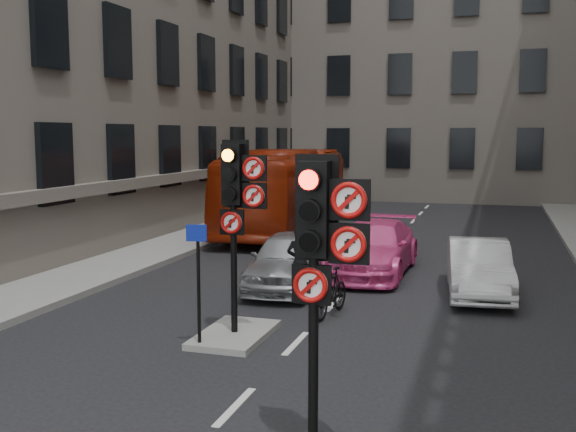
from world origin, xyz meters
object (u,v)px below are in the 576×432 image
Objects in this scene: car_white at (479,268)px; bus_red at (287,190)px; signal_near at (321,241)px; car_silver at (289,260)px; car_pink at (373,248)px; signal_far at (237,195)px; motorcycle at (331,293)px; info_sign at (198,267)px; motorcyclist at (300,263)px.

car_white is 0.34× the size of bus_red.
bus_red is (-5.97, 17.91, -0.99)m from signal_near.
car_pink reaches higher than car_silver.
signal_far is 3.26m from motorcycle.
car_pink is (-1.23, 10.55, -1.87)m from signal_near.
signal_near is 8.93m from car_silver.
signal_near reaches higher than info_sign.
bus_red is (-4.74, 7.36, 0.89)m from car_pink.
signal_near reaches higher than car_pink.
motorcyclist is (0.63, -1.19, 0.17)m from car_silver.
signal_far is (-2.60, 4.00, 0.12)m from signal_near.
signal_far reaches higher than signal_near.
info_sign is at bearing 80.27° from motorcyclist.
motorcyclist reaches higher than motorcycle.
motorcyclist reaches higher than car_silver.
car_silver is 5.10m from info_sign.
car_white is (1.59, 8.85, -1.93)m from signal_near.
car_silver is at bearing -125.22° from car_pink.
bus_red is at bearing 103.61° from signal_far.
signal_far is at bearing -136.29° from car_white.
car_pink is at bearing 64.18° from info_sign.
car_pink is 3.67m from motorcyclist.
motorcyclist is at bearing 84.15° from signal_far.
car_silver is 4.55m from car_white.
car_silver is 2.37× the size of motorcyclist.
motorcycle is at bearing -72.18° from bus_red.
bus_red is at bearing 102.92° from car_silver.
motorcyclist is at bearing 142.76° from motorcycle.
signal_far is at bearing 85.41° from motorcyclist.
signal_near reaches higher than bus_red.
signal_far is 4.69m from car_silver.
signal_near is at bearing 109.25° from motorcyclist.
bus_red is at bearing 123.69° from car_pink.
signal_near is 4.77m from signal_far.
info_sign is (-1.81, -7.36, 0.78)m from car_pink.
info_sign is (2.93, -14.72, -0.11)m from bus_red.
motorcycle is 1.45m from motorcyclist.
bus_red is at bearing 124.37° from car_white.
car_white is 2.37× the size of motorcycle.
car_white is 11.83m from bus_red.
motorcycle is (1.28, 2.03, -2.20)m from signal_far.
motorcyclist is (3.68, -10.86, -0.72)m from bus_red.
motorcycle is at bearing 57.71° from signal_far.
car_white is 0.80× the size of car_pink.
info_sign is at bearing -134.72° from car_white.
motorcyclist is at bearing -160.51° from car_white.
motorcycle is (1.60, -2.20, -0.20)m from car_silver.
motorcyclist reaches higher than car_pink.
bus_red reaches higher than car_pink.
info_sign is at bearing -118.27° from signal_far.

